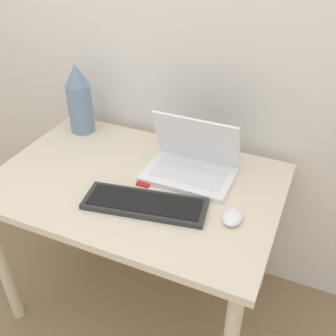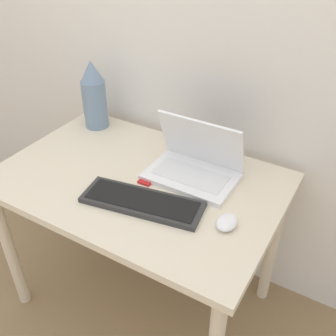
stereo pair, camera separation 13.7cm
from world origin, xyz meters
TOP-DOWN VIEW (x-y plane):
  - wall_back at (0.00, 0.78)m, footprint 6.00×0.05m
  - desk at (0.00, 0.36)m, footprint 1.08×0.71m
  - laptop at (0.17, 0.49)m, footprint 0.34×0.23m
  - keyboard at (0.10, 0.24)m, footprint 0.44×0.21m
  - mouse at (0.40, 0.28)m, footprint 0.07×0.09m
  - vase at (-0.40, 0.61)m, footprint 0.11×0.11m
  - mp3_player at (0.04, 0.36)m, footprint 0.05×0.07m

SIDE VIEW (x-z plane):
  - desk at x=0.00m, z-range 0.26..0.96m
  - mp3_player at x=0.04m, z-range 0.71..0.71m
  - keyboard at x=0.10m, z-range 0.71..0.73m
  - mouse at x=0.40m, z-range 0.71..0.74m
  - laptop at x=0.17m, z-range 0.64..0.87m
  - vase at x=-0.40m, z-range 0.70..1.02m
  - wall_back at x=0.00m, z-range 0.00..2.50m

